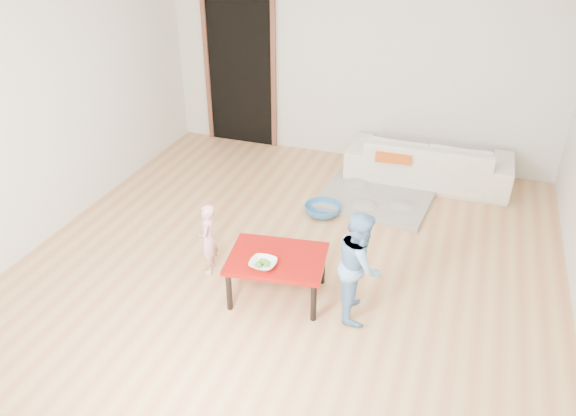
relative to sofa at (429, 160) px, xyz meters
The scene contains 13 objects.
floor 2.30m from the sofa, 116.21° to the right, with size 5.00×5.00×0.01m, color tan.
back_wall 1.50m from the sofa, 155.97° to the left, with size 5.00×0.02×2.60m, color silver.
left_wall 4.19m from the sofa, 149.71° to the right, with size 0.02×5.00×2.60m, color silver.
doorway 2.75m from the sofa, behind, with size 1.02×0.08×2.11m, color brown, non-canonical shape.
sofa is the anchor object (origin of this frame).
cushion 0.47m from the sofa, 147.28° to the right, with size 0.42×0.37×0.11m, color #D65817.
red_table 2.84m from the sofa, 109.79° to the right, with size 0.82×0.61×0.41m, color #8F0B07, non-canonical shape.
bowl 3.02m from the sofa, 109.78° to the right, with size 0.22×0.22×0.05m, color white.
broccoli 3.02m from the sofa, 109.78° to the right, with size 0.12×0.12×0.06m, color #2D5919, non-canonical shape.
child_pink 3.04m from the sofa, 123.74° to the right, with size 0.25×0.17×0.69m, color #FF7483.
child_blue 2.68m from the sofa, 95.45° to the right, with size 0.47×0.37×0.97m, color #64B2E9.
basin 1.56m from the sofa, 128.85° to the right, with size 0.39×0.39×0.12m, color teal.
blanket 0.88m from the sofa, 125.13° to the right, with size 1.21×1.00×0.06m, color #9F998C, non-canonical shape.
Camera 1 is at (1.42, -4.29, 3.15)m, focal length 35.00 mm.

